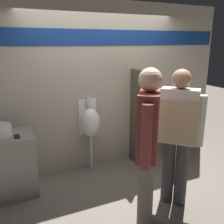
% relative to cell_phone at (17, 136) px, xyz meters
% --- Properties ---
extents(ground_plane, '(16.00, 16.00, 0.00)m').
position_rel_cell_phone_xyz_m(ground_plane, '(1.38, -0.17, -0.88)').
color(ground_plane, '#70665B').
extents(display_wall, '(4.52, 0.07, 2.70)m').
position_rel_cell_phone_xyz_m(display_wall, '(1.38, 0.43, 0.49)').
color(display_wall, '#B2A893').
rests_on(display_wall, ground_plane).
extents(cell_phone, '(0.07, 0.14, 0.01)m').
position_rel_cell_phone_xyz_m(cell_phone, '(0.00, 0.00, 0.00)').
color(cell_phone, black).
rests_on(cell_phone, sink_counter).
extents(divider_near_counter, '(0.03, 0.54, 1.64)m').
position_rel_cell_phone_xyz_m(divider_near_counter, '(1.92, 0.13, -0.06)').
color(divider_near_counter, '#4C4238').
rests_on(divider_near_counter, ground_plane).
extents(urinal_near_counter, '(0.31, 0.30, 1.24)m').
position_rel_cell_phone_xyz_m(urinal_near_counter, '(1.11, 0.26, -0.04)').
color(urinal_near_counter, silver).
rests_on(urinal_near_counter, ground_plane).
extents(toilet, '(0.38, 0.54, 0.86)m').
position_rel_cell_phone_xyz_m(toilet, '(2.73, 0.11, -0.58)').
color(toilet, white).
rests_on(toilet, ground_plane).
extents(person_in_vest, '(0.49, 0.50, 1.77)m').
position_rel_cell_phone_xyz_m(person_in_vest, '(1.82, -0.99, 0.15)').
color(person_in_vest, '#3D3D42').
rests_on(person_in_vest, ground_plane).
extents(person_with_lanyard, '(0.44, 0.54, 1.83)m').
position_rel_cell_phone_xyz_m(person_with_lanyard, '(1.23, -1.23, 0.14)').
color(person_with_lanyard, '#666056').
rests_on(person_with_lanyard, ground_plane).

